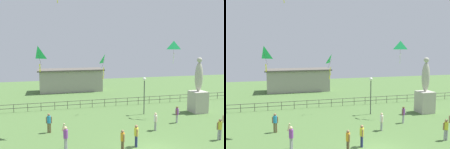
% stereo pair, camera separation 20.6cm
% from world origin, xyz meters
% --- Properties ---
extents(statue_monument, '(1.66, 1.66, 6.19)m').
position_xyz_m(statue_monument, '(9.54, 8.72, 1.99)').
color(statue_monument, '#B2AD9E').
rests_on(statue_monument, ground_plane).
extents(lamppost, '(0.36, 0.36, 4.05)m').
position_xyz_m(lamppost, '(3.36, 9.55, 2.98)').
color(lamppost, '#38383D').
rests_on(lamppost, ground_plane).
extents(person_0, '(0.39, 0.35, 1.63)m').
position_xyz_m(person_0, '(5.21, 5.83, 0.94)').
color(person_0, '#99999E').
rests_on(person_0, ground_plane).
extents(person_1, '(0.31, 0.50, 1.66)m').
position_xyz_m(person_1, '(-0.64, 1.54, 0.96)').
color(person_1, navy).
rests_on(person_1, ground_plane).
extents(person_2, '(0.47, 0.48, 2.01)m').
position_xyz_m(person_2, '(-5.68, 2.38, 1.01)').
color(person_2, '#99999E').
rests_on(person_2, ground_plane).
extents(person_3, '(0.29, 0.47, 1.58)m').
position_xyz_m(person_3, '(-1.88, 0.97, 0.91)').
color(person_3, brown).
rests_on(person_3, ground_plane).
extents(person_4, '(0.51, 0.31, 1.69)m').
position_xyz_m(person_4, '(-6.77, 6.30, 0.97)').
color(person_4, brown).
rests_on(person_4, ground_plane).
extents(person_5, '(0.51, 0.33, 2.00)m').
position_xyz_m(person_5, '(6.20, 1.05, 1.00)').
color(person_5, '#99999E').
rests_on(person_5, ground_plane).
extents(person_6, '(0.29, 0.48, 1.59)m').
position_xyz_m(person_6, '(2.27, 4.42, 0.91)').
color(person_6, '#99999E').
rests_on(person_6, ground_plane).
extents(kite_0, '(0.91, 0.88, 2.10)m').
position_xyz_m(kite_0, '(-7.48, 5.84, 6.81)').
color(kite_0, '#1EB759').
extents(kite_2, '(1.11, 0.90, 2.31)m').
position_xyz_m(kite_2, '(6.02, 8.20, 7.39)').
color(kite_2, '#1EB759').
extents(kite_4, '(0.88, 0.98, 2.70)m').
position_xyz_m(kite_4, '(-0.65, 11.09, 5.89)').
color(kite_4, '#1EB759').
extents(waterfront_railing, '(36.00, 0.06, 0.95)m').
position_xyz_m(waterfront_railing, '(-0.24, 14.00, 0.62)').
color(waterfront_railing, '#4C4742').
rests_on(waterfront_railing, ground_plane).
extents(pavilion_building, '(10.64, 4.42, 3.69)m').
position_xyz_m(pavilion_building, '(-2.86, 26.00, 1.87)').
color(pavilion_building, gray).
rests_on(pavilion_building, ground_plane).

